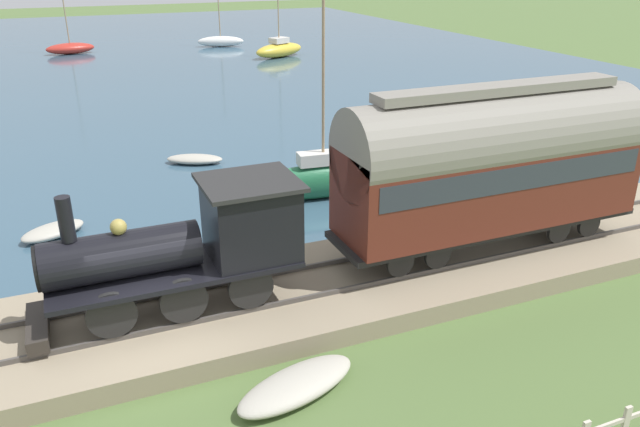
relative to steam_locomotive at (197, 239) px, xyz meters
name	(u,v)px	position (x,y,z in m)	size (l,w,h in m)	color
ground_plane	(160,353)	(-0.83, 1.20, -2.27)	(200.00, 200.00, 0.00)	#516B38
harbor_water	(70,61)	(42.53, 1.20, -2.26)	(80.00, 80.00, 0.01)	#38566B
rail_embankment	(153,325)	(0.00, 1.20, -2.01)	(4.47, 56.00, 0.63)	gray
steam_locomotive	(197,239)	(0.00, 0.00, 0.00)	(2.08, 6.23, 3.08)	black
passenger_coach	(492,161)	(0.00, -8.11, 0.86)	(2.40, 8.98, 4.56)	black
sailboat_white	(221,41)	(45.94, -12.28, -1.73)	(2.15, 4.41, 6.84)	white
sailboat_red	(70,48)	(46.75, 0.92, -1.74)	(2.30, 4.27, 8.69)	#B72D23
sailboat_yellow	(279,49)	(38.02, -15.31, -1.60)	(3.70, 5.29, 9.16)	gold
sailboat_green	(323,179)	(6.60, -5.95, -1.54)	(1.66, 6.21, 7.66)	#236B42
rowboat_near_shore	(195,159)	(12.33, -2.47, -2.07)	(1.88, 2.55, 0.37)	#B7B2A3
rowboat_mid_harbor	(53,231)	(6.77, 3.25, -2.07)	(1.81, 2.27, 0.38)	#B7B2A3
beached_dinghy	(297,385)	(-3.32, -1.14, -2.05)	(1.88, 3.00, 0.44)	#B7B2A3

